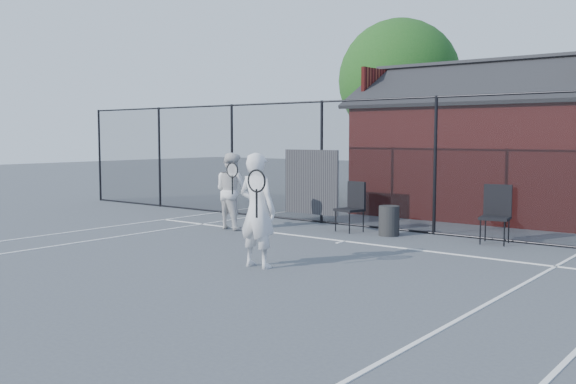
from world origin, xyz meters
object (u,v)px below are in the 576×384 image
Objects in this scene: chair_left at (350,207)px; waste_bin at (389,221)px; chair_right at (495,215)px; clubhouse at (483,156)px; player_back at (232,191)px; player_front at (257,210)px.

waste_bin is (0.98, 0.04, -0.22)m from chair_left.
chair_right is at bearing 19.65° from chair_left.
player_back is at bearing -120.11° from clubhouse.
waste_bin is at bearing -92.15° from clubhouse.
clubhouse reaches higher than chair_left.
player_front is 4.31m from waste_bin.
player_back is 2.73× the size of waste_bin.
player_front reaches higher than player_back.
chair_left is 0.96× the size of chair_right.
player_front is 5.15m from chair_right.
player_front is at bearing -124.62° from chair_right.
player_front is 2.90× the size of waste_bin.
player_front is 1.64× the size of chair_right.
clubhouse is 7.09m from player_back.
player_back is 5.80m from chair_right.
player_front reaches higher than chair_left.
player_front is at bearing -91.40° from clubhouse.
clubhouse is 3.48× the size of player_front.
player_front reaches higher than waste_bin.
waste_bin is (3.36, 1.34, -0.56)m from player_back.
player_front is at bearing -90.56° from waste_bin.
chair_left reaches higher than waste_bin.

